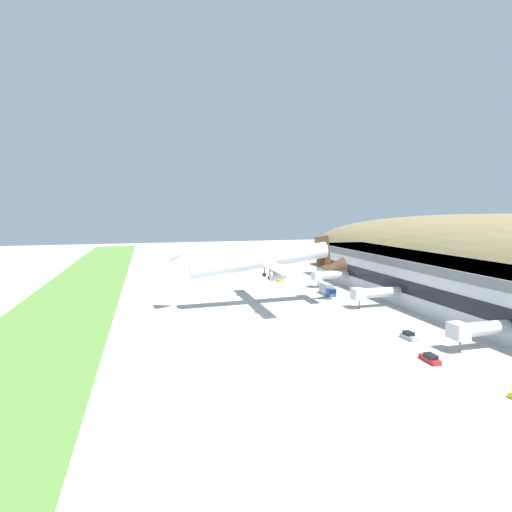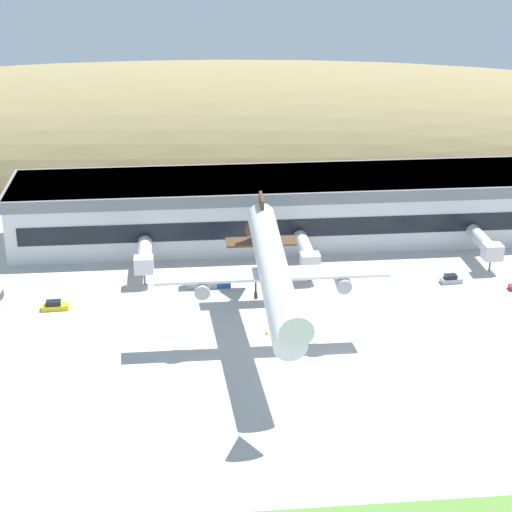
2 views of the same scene
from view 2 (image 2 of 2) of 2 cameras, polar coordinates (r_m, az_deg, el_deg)
ground_plane at (r=127.13m, az=6.08°, el=-7.05°), size 458.63×458.63×0.00m
hill_backdrop at (r=232.17m, az=-5.68°, el=6.70°), size 348.29×81.85×48.73m
terminal_building at (r=170.82m, az=3.14°, el=3.53°), size 114.73×21.27×12.67m
jetway_0 at (r=154.27m, az=-7.46°, el=-0.00°), size 3.38×12.51×5.43m
jetway_1 at (r=155.19m, az=3.37°, el=0.29°), size 3.38×13.83×5.43m
jetway_2 at (r=164.17m, az=15.01°, el=0.80°), size 3.38×12.53×5.43m
cargo_airplane at (r=125.57m, az=1.14°, el=-1.01°), size 35.05×48.53×11.38m
service_car_0 at (r=155.68m, az=12.87°, el=-1.52°), size 3.87×1.91×1.55m
service_car_3 at (r=145.74m, az=-13.27°, el=-3.25°), size 4.51×1.97×1.58m
fuel_truck at (r=150.17m, az=-3.26°, el=-1.50°), size 7.90×2.46×3.27m
traffic_cone_0 at (r=134.08m, az=0.72°, el=-5.13°), size 0.52×0.52×0.58m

